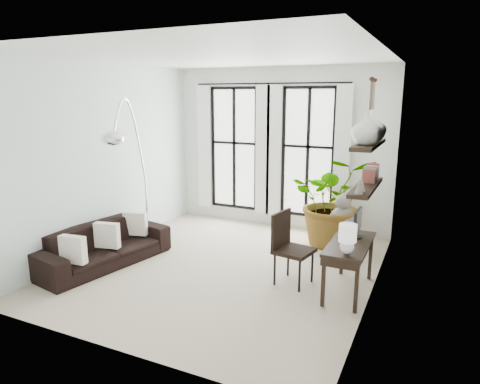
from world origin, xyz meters
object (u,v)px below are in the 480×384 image
Objects in this scene: desk_chair at (288,243)px; arc_lamp at (129,135)px; buddha at (342,226)px; sofa at (103,245)px; plant at (334,201)px; desk at (349,246)px.

arc_lamp is at bearing -170.86° from desk_chair.
buddha is at bearing 27.56° from arc_lamp.
plant is (3.11, 2.47, 0.50)m from sofa.
desk is at bearing -75.59° from buddha.
plant is at bearing -40.79° from sofa.
sofa is 4.04m from buddha.
desk is at bearing -1.02° from arc_lamp.
buddha is at bearing 86.60° from desk_chair.
desk is 3.88m from arc_lamp.
desk is at bearing -71.13° from plant.
sofa is at bearing -170.97° from desk.
desk_chair is (-0.86, 0.02, -0.09)m from desk.
buddha is (0.41, 1.72, -0.18)m from desk_chair.
plant is 0.62× the size of arc_lamp.
desk_chair is at bearing -96.69° from plant.
sofa is 3.81m from desk.
arc_lamp is (-2.79, 0.05, 1.43)m from desk_chair.
desk_chair is 3.13m from arc_lamp.
desk reaches higher than sofa.
plant is at bearing 108.87° from desk.
sofa is at bearing -141.57° from plant.
plant is at bearing 93.38° from desk_chair.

